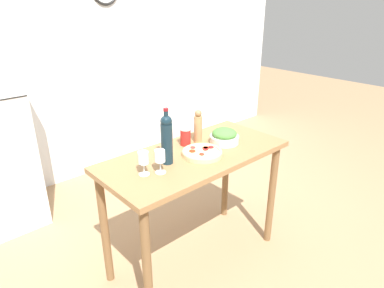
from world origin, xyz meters
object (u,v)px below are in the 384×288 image
Objects in this scene: wine_glass_near at (160,157)px; salt_canister at (185,136)px; salad_bowl at (224,136)px; pepper_mill at (198,127)px; wine_glass_far at (143,159)px; wine_bottle at (167,138)px; homemade_pizza at (202,153)px.

wine_glass_near reaches higher than salt_canister.
salt_canister reaches higher than salad_bowl.
pepper_mill reaches higher than salad_bowl.
pepper_mill is at bearing -8.91° from salt_canister.
wine_bottle is at bearing 8.67° from wine_glass_far.
pepper_mill reaches higher than salt_canister.
salt_canister is at bearing 171.09° from pepper_mill.
wine_glass_near is at bearing -174.85° from salad_bowl.
homemade_pizza is 0.22m from salt_canister.
wine_glass_far is at bearing -179.19° from salad_bowl.
wine_glass_far is at bearing -171.33° from wine_bottle.
homemade_pizza is (-0.27, -0.05, -0.03)m from salad_bowl.
wine_bottle is at bearing 34.03° from wine_glass_near.
pepper_mill reaches higher than wine_glass_near.
wine_bottle is at bearing 164.31° from homemade_pizza.
homemade_pizza is at bearing 1.39° from wine_glass_near.
pepper_mill is (0.59, 0.16, 0.02)m from wine_glass_far.
salad_bowl is at bearing 0.81° from wine_glass_far.
wine_glass_near is at bearing -150.93° from salt_canister.
wine_bottle is 0.33m from salt_canister.
homemade_pizza is at bearing -15.69° from wine_bottle.
wine_glass_near is 0.61× the size of pepper_mill.
wine_glass_near is 0.64m from salad_bowl.
salt_canister is at bearing 145.65° from salad_bowl.
wine_glass_near is 0.70× the size of salad_bowl.
pepper_mill is 0.26m from homemade_pizza.
salad_bowl is (0.13, -0.15, -0.07)m from pepper_mill.
wine_bottle is 0.16m from wine_glass_near.
wine_bottle is 0.41m from pepper_mill.
wine_glass_near is 1.00× the size of wine_glass_far.
homemade_pizza is (0.45, -0.04, -0.08)m from wine_glass_far.
homemade_pizza is 2.09× the size of salt_canister.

